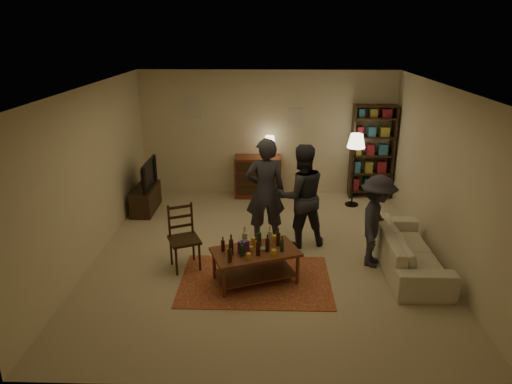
{
  "coord_description": "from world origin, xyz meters",
  "views": [
    {
      "loc": [
        0.05,
        -6.77,
        3.54
      ],
      "look_at": [
        -0.16,
        0.1,
        1.04
      ],
      "focal_mm": 32.0,
      "sensor_mm": 36.0,
      "label": 1
    }
  ],
  "objects_px": {
    "coffee_table": "(255,255)",
    "person_right": "(301,196)",
    "dining_chair": "(183,234)",
    "sofa": "(408,250)",
    "person_by_sofa": "(376,221)",
    "tv_stand": "(146,193)",
    "person_left": "(265,192)",
    "bookshelf": "(372,151)",
    "dresser": "(258,176)",
    "floor_lamp": "(356,146)"
  },
  "relations": [
    {
      "from": "dining_chair",
      "to": "person_by_sofa",
      "type": "distance_m",
      "value": 2.97
    },
    {
      "from": "coffee_table",
      "to": "person_by_sofa",
      "type": "xyz_separation_m",
      "value": [
        1.85,
        0.58,
        0.3
      ]
    },
    {
      "from": "dresser",
      "to": "person_by_sofa",
      "type": "bearing_deg",
      "value": -57.95
    },
    {
      "from": "bookshelf",
      "to": "floor_lamp",
      "type": "bearing_deg",
      "value": -129.38
    },
    {
      "from": "coffee_table",
      "to": "person_left",
      "type": "height_order",
      "value": "person_left"
    },
    {
      "from": "coffee_table",
      "to": "dresser",
      "type": "distance_m",
      "value": 3.6
    },
    {
      "from": "person_left",
      "to": "floor_lamp",
      "type": "bearing_deg",
      "value": -143.15
    },
    {
      "from": "tv_stand",
      "to": "sofa",
      "type": "distance_m",
      "value": 5.14
    },
    {
      "from": "dining_chair",
      "to": "person_left",
      "type": "xyz_separation_m",
      "value": [
        1.25,
        0.9,
        0.39
      ]
    },
    {
      "from": "bookshelf",
      "to": "tv_stand",
      "type": "bearing_deg",
      "value": -168.2
    },
    {
      "from": "coffee_table",
      "to": "person_left",
      "type": "distance_m",
      "value": 1.42
    },
    {
      "from": "person_by_sofa",
      "to": "coffee_table",
      "type": "bearing_deg",
      "value": 129.08
    },
    {
      "from": "dining_chair",
      "to": "dresser",
      "type": "bearing_deg",
      "value": 47.2
    },
    {
      "from": "dresser",
      "to": "sofa",
      "type": "bearing_deg",
      "value": -52.46
    },
    {
      "from": "bookshelf",
      "to": "person_right",
      "type": "bearing_deg",
      "value": -124.67
    },
    {
      "from": "bookshelf",
      "to": "sofa",
      "type": "relative_size",
      "value": 0.97
    },
    {
      "from": "person_by_sofa",
      "to": "person_left",
      "type": "bearing_deg",
      "value": 88.17
    },
    {
      "from": "sofa",
      "to": "person_right",
      "type": "distance_m",
      "value": 1.89
    },
    {
      "from": "tv_stand",
      "to": "sofa",
      "type": "bearing_deg",
      "value": -25.34
    },
    {
      "from": "dining_chair",
      "to": "person_by_sofa",
      "type": "height_order",
      "value": "person_by_sofa"
    },
    {
      "from": "dining_chair",
      "to": "bookshelf",
      "type": "xyz_separation_m",
      "value": [
        3.51,
        3.24,
        0.49
      ]
    },
    {
      "from": "coffee_table",
      "to": "tv_stand",
      "type": "bearing_deg",
      "value": 130.52
    },
    {
      "from": "tv_stand",
      "to": "person_by_sofa",
      "type": "xyz_separation_m",
      "value": [
        4.14,
        -2.11,
        0.35
      ]
    },
    {
      "from": "coffee_table",
      "to": "person_right",
      "type": "bearing_deg",
      "value": 59.88
    },
    {
      "from": "floor_lamp",
      "to": "person_left",
      "type": "relative_size",
      "value": 0.82
    },
    {
      "from": "coffee_table",
      "to": "dining_chair",
      "type": "bearing_deg",
      "value": 158.93
    },
    {
      "from": "coffee_table",
      "to": "sofa",
      "type": "distance_m",
      "value": 2.4
    },
    {
      "from": "sofa",
      "to": "bookshelf",
      "type": "bearing_deg",
      "value": -0.82
    },
    {
      "from": "sofa",
      "to": "person_by_sofa",
      "type": "bearing_deg",
      "value": 79.73
    },
    {
      "from": "person_left",
      "to": "bookshelf",
      "type": "bearing_deg",
      "value": -141.84
    },
    {
      "from": "coffee_table",
      "to": "sofa",
      "type": "xyz_separation_m",
      "value": [
        2.35,
        0.49,
        -0.13
      ]
    },
    {
      "from": "bookshelf",
      "to": "person_left",
      "type": "distance_m",
      "value": 3.26
    },
    {
      "from": "dining_chair",
      "to": "bookshelf",
      "type": "relative_size",
      "value": 0.51
    },
    {
      "from": "person_by_sofa",
      "to": "bookshelf",
      "type": "bearing_deg",
      "value": 11.74
    },
    {
      "from": "tv_stand",
      "to": "dresser",
      "type": "xyz_separation_m",
      "value": [
        2.25,
        0.91,
        0.09
      ]
    },
    {
      "from": "person_left",
      "to": "coffee_table",
      "type": "bearing_deg",
      "value": 76.35
    },
    {
      "from": "dresser",
      "to": "person_right",
      "type": "xyz_separation_m",
      "value": [
        0.77,
        -2.34,
        0.41
      ]
    },
    {
      "from": "tv_stand",
      "to": "person_left",
      "type": "bearing_deg",
      "value": -29.24
    },
    {
      "from": "sofa",
      "to": "tv_stand",
      "type": "bearing_deg",
      "value": 64.66
    },
    {
      "from": "person_right",
      "to": "person_by_sofa",
      "type": "distance_m",
      "value": 1.32
    },
    {
      "from": "coffee_table",
      "to": "tv_stand",
      "type": "distance_m",
      "value": 3.53
    },
    {
      "from": "tv_stand",
      "to": "floor_lamp",
      "type": "height_order",
      "value": "floor_lamp"
    },
    {
      "from": "sofa",
      "to": "coffee_table",
      "type": "bearing_deg",
      "value": 101.69
    },
    {
      "from": "tv_stand",
      "to": "floor_lamp",
      "type": "xyz_separation_m",
      "value": [
        4.24,
        0.43,
        0.9
      ]
    },
    {
      "from": "sofa",
      "to": "person_right",
      "type": "relative_size",
      "value": 1.18
    },
    {
      "from": "floor_lamp",
      "to": "person_by_sofa",
      "type": "distance_m",
      "value": 2.6
    },
    {
      "from": "tv_stand",
      "to": "sofa",
      "type": "relative_size",
      "value": 0.51
    },
    {
      "from": "tv_stand",
      "to": "dresser",
      "type": "distance_m",
      "value": 2.43
    },
    {
      "from": "dining_chair",
      "to": "person_by_sofa",
      "type": "bearing_deg",
      "value": -21.29
    },
    {
      "from": "tv_stand",
      "to": "coffee_table",
      "type": "bearing_deg",
      "value": -49.48
    }
  ]
}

